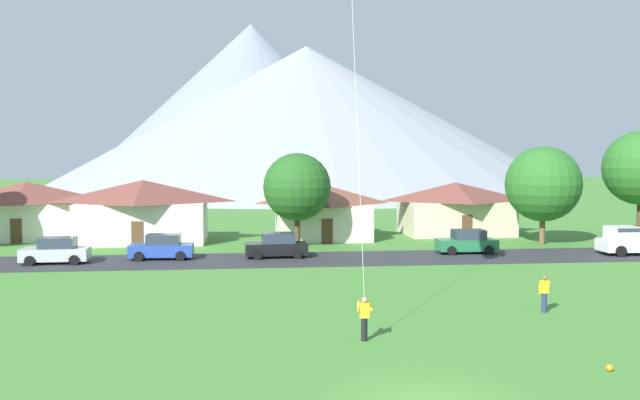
# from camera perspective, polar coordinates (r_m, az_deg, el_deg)

# --- Properties ---
(road_strip) EXTENTS (160.00, 6.49, 0.08)m
(road_strip) POSITION_cam_1_polar(r_m,az_deg,el_deg) (47.29, 0.08, -4.85)
(road_strip) COLOR #2D2D33
(road_strip) RESTS_ON ground
(mountain_east_ridge) EXTENTS (81.21, 81.21, 38.36)m
(mountain_east_ridge) POSITION_cam_1_polar(r_m,az_deg,el_deg) (168.97, -5.63, 7.75)
(mountain_east_ridge) COLOR gray
(mountain_east_ridge) RESTS_ON ground
(mountain_central_ridge) EXTENTS (107.00, 107.00, 29.49)m
(mountain_central_ridge) POSITION_cam_1_polar(r_m,az_deg,el_deg) (144.69, -1.12, 6.69)
(mountain_central_ridge) COLOR #8E939E
(mountain_central_ridge) RESTS_ON ground
(house_leftmost) EXTENTS (10.79, 7.22, 5.06)m
(house_leftmost) POSITION_cam_1_polar(r_m,az_deg,el_deg) (58.47, -14.25, -0.79)
(house_leftmost) COLOR silver
(house_leftmost) RESTS_ON ground
(house_left_center) EXTENTS (9.89, 7.28, 4.64)m
(house_left_center) POSITION_cam_1_polar(r_m,az_deg,el_deg) (63.54, 11.00, -0.59)
(house_left_center) COLOR beige
(house_left_center) RESTS_ON ground
(house_right_center) EXTENTS (8.21, 8.02, 4.62)m
(house_right_center) POSITION_cam_1_polar(r_m,az_deg,el_deg) (59.20, 0.16, -0.84)
(house_right_center) COLOR beige
(house_right_center) RESTS_ON ground
(house_rightmost) EXTENTS (10.19, 6.64, 4.84)m
(house_rightmost) POSITION_cam_1_polar(r_m,az_deg,el_deg) (63.72, -22.80, -0.71)
(house_rightmost) COLOR silver
(house_rightmost) RESTS_ON ground
(tree_left_of_center) EXTENTS (5.21, 5.21, 7.24)m
(tree_left_of_center) POSITION_cam_1_polar(r_m,az_deg,el_deg) (53.38, -1.88, 1.06)
(tree_left_of_center) COLOR #4C3823
(tree_left_of_center) RESTS_ON ground
(tree_right_of_center) EXTENTS (5.96, 5.96, 7.77)m
(tree_right_of_center) POSITION_cam_1_polar(r_m,az_deg,el_deg) (57.79, 17.78, 1.25)
(tree_right_of_center) COLOR brown
(tree_right_of_center) RESTS_ON ground
(parked_car_blue_west_end) EXTENTS (4.24, 2.15, 1.68)m
(parked_car_blue_west_end) POSITION_cam_1_polar(r_m,az_deg,el_deg) (48.12, -12.79, -3.79)
(parked_car_blue_west_end) COLOR #2847A8
(parked_car_blue_west_end) RESTS_ON road_strip
(parked_car_silver_mid_west) EXTENTS (4.23, 2.15, 1.68)m
(parked_car_silver_mid_west) POSITION_cam_1_polar(r_m,az_deg,el_deg) (48.20, -20.78, -3.93)
(parked_car_silver_mid_west) COLOR #B7BCC1
(parked_car_silver_mid_west) RESTS_ON road_strip
(parked_car_green_mid_east) EXTENTS (4.21, 2.09, 1.68)m
(parked_car_green_mid_east) POSITION_cam_1_polar(r_m,az_deg,el_deg) (50.86, 11.93, -3.39)
(parked_car_green_mid_east) COLOR #237042
(parked_car_green_mid_east) RESTS_ON road_strip
(parked_car_black_east_end) EXTENTS (4.28, 2.23, 1.68)m
(parked_car_black_east_end) POSITION_cam_1_polar(r_m,az_deg,el_deg) (47.77, -3.56, -3.77)
(parked_car_black_east_end) COLOR black
(parked_car_black_east_end) RESTS_ON road_strip
(pickup_truck_white_west_side) EXTENTS (5.25, 2.43, 1.99)m
(pickup_truck_white_west_side) POSITION_cam_1_polar(r_m,az_deg,el_deg) (53.85, 24.35, -3.04)
(pickup_truck_white_west_side) COLOR white
(pickup_truck_white_west_side) RESTS_ON road_strip
(watcher_person) EXTENTS (0.56, 0.24, 1.68)m
(watcher_person) POSITION_cam_1_polar(r_m,az_deg,el_deg) (32.99, 17.87, -7.26)
(watcher_person) COLOR navy
(watcher_person) RESTS_ON ground
(soccer_ball) EXTENTS (0.24, 0.24, 0.24)m
(soccer_ball) POSITION_cam_1_polar(r_m,az_deg,el_deg) (25.16, 22.59, -12.55)
(soccer_ball) COLOR orange
(soccer_ball) RESTS_ON ground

